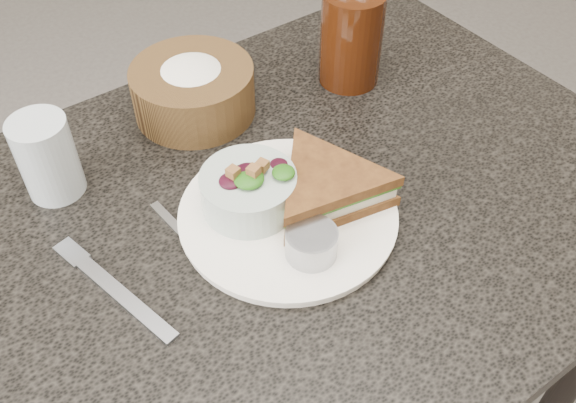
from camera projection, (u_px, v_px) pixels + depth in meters
The scene contains 11 objects.
dining_table at pixel (282, 361), 1.08m from camera, with size 1.00×0.70×0.75m, color black.
dinner_plate at pixel (288, 215), 0.79m from camera, with size 0.27×0.27×0.01m, color white.
sandwich at pixel (327, 187), 0.78m from camera, with size 0.18×0.18×0.05m, color brown, non-canonical shape.
salad_bowl at pixel (248, 186), 0.77m from camera, with size 0.12×0.12×0.07m, color #A3B6AE, non-canonical shape.
dressing_ramekin at pixel (311, 243), 0.73m from camera, with size 0.06×0.06×0.04m, color #94979E.
orange_wedge at pixel (279, 173), 0.81m from camera, with size 0.06×0.06×0.02m, color orange.
fork at pixel (120, 294), 0.71m from camera, with size 0.02×0.18×0.00m, color #A2A7B1.
knife at pixel (193, 244), 0.76m from camera, with size 0.01×0.17×0.00m, color #A3A6AB.
bread_basket at pixel (192, 83), 0.90m from camera, with size 0.17×0.17×0.10m, color brown, non-canonical shape.
cola_glass at pixel (352, 34), 0.94m from camera, with size 0.09×0.09×0.16m, color black, non-canonical shape.
water_glass at pixel (47, 157), 0.79m from camera, with size 0.07×0.07×0.11m, color #B1BEC5.
Camera 1 is at (-0.31, -0.45, 1.34)m, focal length 40.00 mm.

